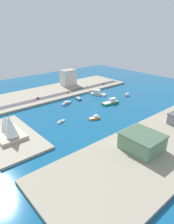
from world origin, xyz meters
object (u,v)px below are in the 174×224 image
tugboat_red (127,95)px  ferry_white_commuter (98,93)px  water_taxi_orange (94,118)px  hotel_broad_white (68,77)px  patrol_launch_navy (79,99)px  taxi_yellow_cab (68,92)px  traffic_light_waterfront (87,87)px  terminal_long_green (142,142)px  yacht_sleek_gray (67,103)px  ferry_green_doubledeck (111,102)px  pickup_red (38,98)px  sailboat_small_white (61,121)px  hatchback_blue (103,84)px  opera_landmark (8,129)px

tugboat_red → ferry_white_commuter: bearing=45.1°
water_taxi_orange → hotel_broad_white: 135.68m
patrol_launch_navy → taxi_yellow_cab: 26.47m
tugboat_red → traffic_light_waterfront: bearing=27.9°
tugboat_red → terminal_long_green: 141.76m
yacht_sleek_gray → ferry_green_doubledeck: 56.25m
tugboat_red → pickup_red: (63.61, 107.54, 2.19)m
yacht_sleek_gray → ferry_green_doubledeck: size_ratio=0.66×
ferry_green_doubledeck → hotel_broad_white: 103.72m
ferry_green_doubledeck → ferry_white_commuter: 39.48m
sailboat_small_white → pickup_red: (75.48, -13.36, 2.54)m
hotel_broad_white → taxi_yellow_cab: size_ratio=5.28×
tugboat_red → water_taxi_orange: bearing=107.5°
ferry_white_commuter → taxi_yellow_cab: size_ratio=5.05×
hatchback_blue → traffic_light_waterfront: size_ratio=0.81×
yacht_sleek_gray → water_taxi_orange: bearing=176.5°
water_taxi_orange → sailboat_small_white: bearing=62.4°
opera_landmark → sailboat_small_white: bearing=-92.0°
patrol_launch_navy → traffic_light_waterfront: traffic_light_waterfront is taller
tugboat_red → opera_landmark: bearing=93.3°
hotel_broad_white → traffic_light_waterfront: 42.18m
water_taxi_orange → traffic_light_waterfront: (82.44, -60.90, 5.40)m
tugboat_red → pickup_red: pickup_red is taller
ferry_white_commuter → hotel_broad_white: size_ratio=0.95×
ferry_white_commuter → terminal_long_green: terminal_long_green is taller
patrol_launch_navy → traffic_light_waterfront: bearing=-57.4°
sailboat_small_white → taxi_yellow_cab: bearing=-40.0°
taxi_yellow_cab → pickup_red: 45.62m
yacht_sleek_gray → patrol_launch_navy: bearing=-80.4°
tugboat_red → patrol_launch_navy: bearing=63.5°
hotel_broad_white → opera_landmark: hotel_broad_white is taller
ferry_green_doubledeck → opera_landmark: size_ratio=0.77×
tugboat_red → ferry_white_commuter: ferry_white_commuter is taller
ferry_green_doubledeck → ferry_white_commuter: (37.44, -12.50, 0.48)m
ferry_white_commuter → hatchback_blue: size_ratio=4.49×
ferry_green_doubledeck → tugboat_red: bearing=-80.0°
water_taxi_orange → taxi_yellow_cab: bearing=-17.5°
terminal_long_green → opera_landmark: (86.99, 70.38, 0.69)m
water_taxi_orange → terminal_long_green: size_ratio=0.46×
sailboat_small_white → patrol_launch_navy: 71.93m
ferry_green_doubledeck → terminal_long_green: size_ratio=0.86×
sailboat_small_white → ferry_white_commuter: sailboat_small_white is taller
water_taxi_orange → taxi_yellow_cab: 90.60m
ferry_white_commuter → tugboat_red: bearing=-134.9°
taxi_yellow_cab → hatchback_blue: bearing=-89.1°
traffic_light_waterfront → patrol_launch_navy: bearing=122.6°
water_taxi_orange → traffic_light_waterfront: bearing=-36.5°
tugboat_red → traffic_light_waterfront: size_ratio=1.65×
water_taxi_orange → hatchback_blue: 133.31m
taxi_yellow_cab → traffic_light_waterfront: bearing=-96.7°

